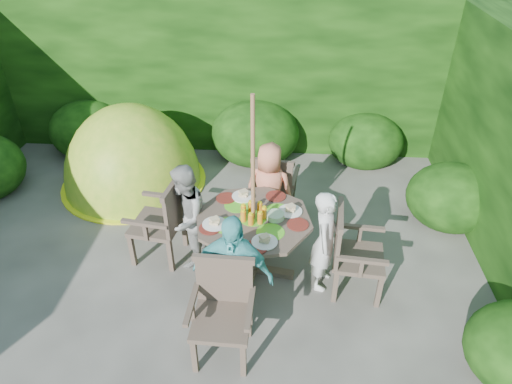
# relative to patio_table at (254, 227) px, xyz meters

# --- Properties ---
(ground) EXTENTS (60.00, 60.00, 0.00)m
(ground) POSITION_rel_patio_table_xyz_m (-0.80, -0.58, -0.65)
(ground) COLOR #4A4742
(ground) RESTS_ON ground
(hedge_enclosure) EXTENTS (9.00, 9.00, 2.50)m
(hedge_enclosure) POSITION_rel_patio_table_xyz_m (-0.80, 0.75, 0.60)
(hedge_enclosure) COLOR black
(hedge_enclosure) RESTS_ON ground
(patio_table) EXTENTS (1.53, 1.53, 0.92)m
(patio_table) POSITION_rel_patio_table_xyz_m (0.00, 0.00, 0.00)
(patio_table) COLOR #40332A
(patio_table) RESTS_ON ground
(parasol_pole) EXTENTS (0.05, 0.05, 2.20)m
(parasol_pole) POSITION_rel_patio_table_xyz_m (-0.00, -0.00, 0.45)
(parasol_pole) COLOR brown
(parasol_pole) RESTS_ON ground
(garden_chair_right) EXTENTS (0.58, 0.64, 0.99)m
(garden_chair_right) POSITION_rel_patio_table_xyz_m (1.07, -0.19, -0.12)
(garden_chair_right) COLOR #40332A
(garden_chair_right) RESTS_ON ground
(garden_chair_left) EXTENTS (0.63, 0.69, 1.03)m
(garden_chair_left) POSITION_rel_patio_table_xyz_m (-1.08, 0.19, -0.10)
(garden_chair_left) COLOR #40332A
(garden_chair_left) RESTS_ON ground
(garden_chair_back) EXTENTS (0.63, 0.58, 0.94)m
(garden_chair_back) POSITION_rel_patio_table_xyz_m (0.18, 1.08, -0.15)
(garden_chair_back) COLOR #40332A
(garden_chair_back) RESTS_ON ground
(garden_chair_front) EXTENTS (0.59, 0.53, 0.97)m
(garden_chair_front) POSITION_rel_patio_table_xyz_m (-0.20, -1.08, -0.13)
(garden_chair_front) COLOR #40332A
(garden_chair_front) RESTS_ON ground
(child_right) EXTENTS (0.38, 0.50, 1.22)m
(child_right) POSITION_rel_patio_table_xyz_m (0.78, -0.14, -0.04)
(child_right) COLOR silver
(child_right) RESTS_ON ground
(child_left) EXTENTS (0.51, 0.64, 1.29)m
(child_left) POSITION_rel_patio_table_xyz_m (-0.79, 0.13, -0.01)
(child_left) COLOR #9B9B96
(child_left) RESTS_ON ground
(child_back) EXTENTS (0.68, 0.51, 1.26)m
(child_back) POSITION_rel_patio_table_xyz_m (0.13, 0.79, -0.02)
(child_back) COLOR #DA795A
(child_back) RESTS_ON ground
(child_front) EXTENTS (0.84, 0.45, 1.37)m
(child_front) POSITION_rel_patio_table_xyz_m (-0.14, -0.79, 0.03)
(child_front) COLOR #4FB8BA
(child_front) RESTS_ON ground
(dome_tent) EXTENTS (2.16, 2.16, 2.47)m
(dome_tent) POSITION_rel_patio_table_xyz_m (-1.98, 1.79, -0.65)
(dome_tent) COLOR #77AF21
(dome_tent) RESTS_ON ground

